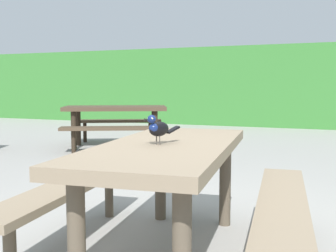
{
  "coord_description": "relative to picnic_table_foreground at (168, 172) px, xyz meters",
  "views": [
    {
      "loc": [
        0.86,
        -2.49,
        1.09
      ],
      "look_at": [
        -0.09,
        -0.09,
        0.84
      ],
      "focal_mm": 43.29,
      "sensor_mm": 36.0,
      "label": 1
    }
  ],
  "objects": [
    {
      "name": "hedge_wall",
      "position": [
        0.06,
        9.46,
        0.54
      ],
      "size": [
        28.0,
        1.68,
        2.19
      ],
      "primitive_type": "cube",
      "color": "#387A33",
      "rests_on": "ground"
    },
    {
      "name": "ground_plane",
      "position": [
        0.06,
        0.15,
        -0.56
      ],
      "size": [
        60.0,
        60.0,
        0.0
      ],
      "primitive_type": "plane",
      "color": "gray"
    },
    {
      "name": "picnic_table_mid_left",
      "position": [
        -2.61,
        4.05,
        0.0
      ],
      "size": [
        2.27,
        2.25,
        0.74
      ],
      "color": "#473828",
      "rests_on": "ground"
    },
    {
      "name": "picnic_table_foreground",
      "position": [
        0.0,
        0.0,
        0.0
      ],
      "size": [
        1.84,
        1.87,
        0.74
      ],
      "color": "#84725B",
      "rests_on": "ground"
    },
    {
      "name": "bird_grackle",
      "position": [
        -0.03,
        -0.1,
        0.29
      ],
      "size": [
        0.15,
        0.27,
        0.18
      ],
      "color": "black",
      "rests_on": "picnic_table_foreground"
    }
  ]
}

